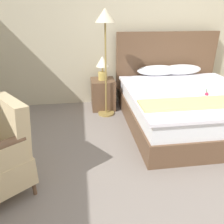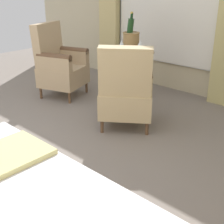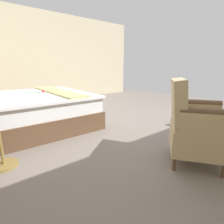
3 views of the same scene
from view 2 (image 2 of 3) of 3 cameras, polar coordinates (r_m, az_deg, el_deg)
side_table_round at (r=4.11m, az=3.55°, el=7.67°), size 0.57×0.57×0.67m
champagne_bucket at (r=4.10m, az=3.49°, el=13.23°), size 0.22×0.22×0.48m
wine_glass_near_bucket at (r=3.91m, az=1.78°, el=12.38°), size 0.07×0.07×0.16m
wine_glass_near_edge at (r=3.93m, az=5.18°, el=12.28°), size 0.08×0.08×0.15m
snack_plate at (r=3.90m, az=3.15°, el=10.72°), size 0.20×0.20×0.04m
armchair_by_window at (r=3.32m, az=2.58°, el=3.95°), size 0.77×0.77×0.93m
armchair_facing_bed at (r=4.36m, az=-9.59°, el=8.55°), size 0.69×0.70×0.99m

